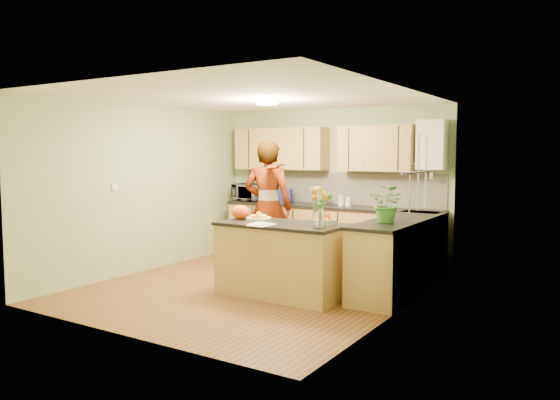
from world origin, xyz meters
The scene contains 28 objects.
floor centered at (0.00, 0.00, 0.00)m, with size 4.50×4.50×0.00m, color brown.
ceiling centered at (0.00, 0.00, 2.50)m, with size 4.00×4.50×0.02m, color white.
wall_back centered at (0.00, 2.25, 1.25)m, with size 4.00×0.02×2.50m, color #8FA978.
wall_front centered at (0.00, -2.25, 1.25)m, with size 4.00×0.02×2.50m, color #8FA978.
wall_left centered at (-2.00, 0.00, 1.25)m, with size 0.02×4.50×2.50m, color #8FA978.
wall_right centered at (2.00, 0.00, 1.25)m, with size 0.02×4.50×2.50m, color #8FA978.
back_counter centered at (0.10, 1.95, 0.47)m, with size 3.64×0.62×0.94m.
right_counter centered at (1.70, 0.85, 0.47)m, with size 0.62×2.24×0.94m.
splashback centered at (0.10, 2.23, 1.20)m, with size 3.60×0.02×0.52m, color beige.
upper_cabinets centered at (-0.18, 2.08, 1.85)m, with size 3.20×0.34×0.70m.
boiler centered at (1.70, 2.09, 1.90)m, with size 0.40×0.30×0.86m.
window_right centered at (1.99, 0.60, 1.55)m, with size 0.01×1.30×1.05m.
light_switch centered at (-1.99, -0.60, 1.30)m, with size 0.02×0.09×0.09m, color white.
ceiling_lamp centered at (0.00, 0.30, 2.46)m, with size 0.30×0.30×0.07m.
peninsula_island centered at (0.51, -0.14, 0.46)m, with size 1.59×0.82×0.91m.
fruit_dish centered at (0.16, -0.14, 0.96)m, with size 0.32×0.32×0.11m.
orange_bowl centered at (1.06, 0.01, 0.97)m, with size 0.23×0.23×0.14m.
flower_vase centered at (1.11, -0.32, 1.26)m, with size 0.29×0.29×0.53m.
orange_bag centered at (-0.17, -0.09, 1.01)m, with size 0.25×0.21×0.19m, color #FF5615.
papers centered at (0.41, -0.44, 0.92)m, with size 0.24×0.32×0.01m, color white.
violinist centered at (-0.32, 0.81, 0.99)m, with size 0.72×0.47×1.97m, color #D9A284.
violin centered at (-0.12, 0.59, 1.58)m, with size 0.56×0.23×0.11m, color #561505, non-canonical shape.
microwave centered at (-1.51, 1.98, 1.09)m, with size 0.53×0.36×0.29m, color white.
blue_box centered at (-0.77, 1.94, 1.06)m, with size 0.29×0.22×0.24m, color navy.
kettle centered at (-0.05, 1.96, 1.07)m, with size 0.16×0.16×0.31m.
jar_cream centered at (0.29, 2.00, 1.03)m, with size 0.11×0.11×0.17m, color beige.
jar_white centered at (0.44, 1.96, 1.02)m, with size 0.10×0.10×0.15m, color white.
potted_plant centered at (1.70, 0.36, 1.17)m, with size 0.42×0.36×0.46m, color #367B29.
Camera 1 is at (4.08, -5.84, 1.79)m, focal length 35.00 mm.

